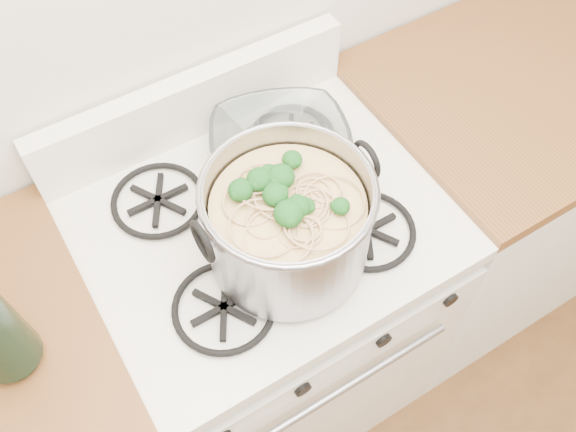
{
  "coord_description": "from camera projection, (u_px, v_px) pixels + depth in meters",
  "views": [
    {
      "loc": [
        -0.35,
        0.58,
        2.03
      ],
      "look_at": [
        -0.0,
        1.15,
        1.05
      ],
      "focal_mm": 40.0,
      "sensor_mm": 36.0,
      "label": 1
    }
  ],
  "objects": [
    {
      "name": "counter_right",
      "position": [
        511.0,
        175.0,
        1.99
      ],
      "size": [
        1.0,
        0.65,
        0.92
      ],
      "color": "silver",
      "rests_on": "ground"
    },
    {
      "name": "gas_range",
      "position": [
        268.0,
        314.0,
        1.75
      ],
      "size": [
        0.76,
        0.66,
        0.92
      ],
      "color": "white",
      "rests_on": "ground"
    },
    {
      "name": "glass_bowl",
      "position": [
        281.0,
        156.0,
        1.42
      ],
      "size": [
        0.16,
        0.16,
        0.03
      ],
      "primitive_type": "imported",
      "rotation": [
        0.0,
        0.0,
        -0.36
      ],
      "color": "white",
      "rests_on": "gas_range"
    },
    {
      "name": "counter_left",
      "position": [
        91.0,
        406.0,
        1.58
      ],
      "size": [
        0.25,
        0.65,
        0.92
      ],
      "color": "silver",
      "rests_on": "ground"
    },
    {
      "name": "spatula",
      "position": [
        295.0,
        181.0,
        1.38
      ],
      "size": [
        0.42,
        0.42,
        0.02
      ],
      "primitive_type": null,
      "rotation": [
        0.0,
        0.0,
        -0.7
      ],
      "color": "black",
      "rests_on": "gas_range"
    },
    {
      "name": "stock_pot",
      "position": [
        288.0,
        223.0,
        1.21
      ],
      "size": [
        0.36,
        0.33,
        0.22
      ],
      "color": "gray",
      "rests_on": "gas_range"
    }
  ]
}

